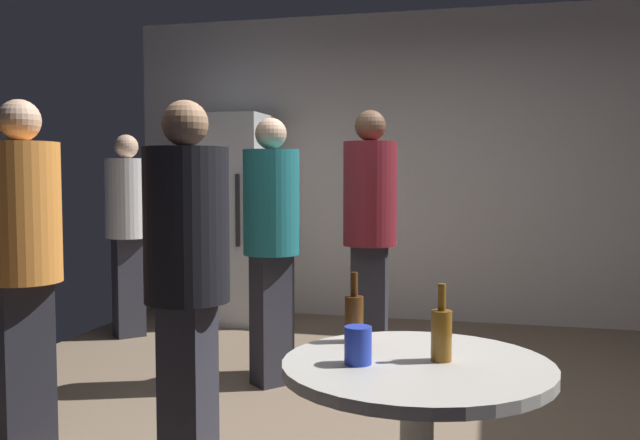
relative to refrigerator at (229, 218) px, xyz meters
The scene contains 12 objects.
ground_plane 2.91m from the refrigerator, 53.25° to the right, with size 5.20×5.20×0.10m, color #7A6651.
wall_back 1.76m from the refrigerator, 14.67° to the left, with size 5.32×0.06×2.70m, color silver.
refrigerator is the anchor object (origin of this frame).
foreground_table 4.20m from the refrigerator, 61.01° to the right, with size 0.80×0.80×0.73m.
beer_bottle_amber 4.20m from the refrigerator, 60.01° to the right, with size 0.06×0.06×0.23m.
beer_bottle_brown 3.91m from the refrigerator, 62.52° to the right, with size 0.06×0.06×0.23m.
plastic_cup_blue 4.18m from the refrigerator, 63.42° to the right, with size 0.08×0.08×0.11m, color blue.
person_in_orange_shirt 3.00m from the refrigerator, 86.46° to the right, with size 0.48×0.48×1.62m.
person_in_teal_shirt 1.96m from the refrigerator, 61.06° to the right, with size 0.48×0.48×1.62m.
person_in_white_shirt 0.96m from the refrigerator, 124.68° to the right, with size 0.48×0.48×1.60m.
person_in_maroon_shirt 2.01m from the refrigerator, 42.23° to the right, with size 0.35×0.35×1.69m.
person_in_black_shirt 3.33m from the refrigerator, 71.39° to the right, with size 0.35×0.35×1.58m.
Camera 1 is at (0.59, -3.48, 1.29)m, focal length 38.73 mm.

